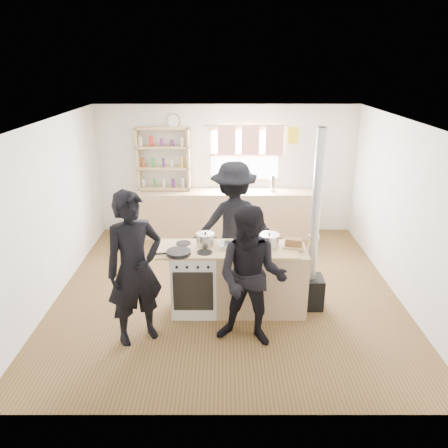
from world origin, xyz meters
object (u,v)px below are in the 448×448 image
Objects in this scene: skillet_greens at (179,252)px; person_far at (234,223)px; roast_tray at (233,245)px; person_near_right at (251,278)px; stockpot_stove at (205,240)px; stockpot_counter at (269,241)px; thermos at (273,184)px; bread_board at (294,244)px; person_near_left at (135,269)px; flue_heater at (312,264)px; cooking_island at (238,279)px.

person_far reaches higher than skillet_greens.
roast_tray is 0.79m from person_near_right.
stockpot_stove is 0.85m from stockpot_counter.
thermos reaches higher than stockpot_stove.
bread_board is (1.17, -0.05, -0.04)m from stockpot_stove.
stockpot_counter is 0.33m from bread_board.
stockpot_counter is (0.85, -0.05, 0.00)m from stockpot_stove.
roast_tray is at bearing -0.87° from person_near_left.
stockpot_stove is at bearing 139.18° from person_near_right.
skillet_greens is 0.19× the size of person_far.
flue_heater is (0.26, -2.69, -0.38)m from thermos.
flue_heater is at bearing -12.43° from person_near_left.
stockpot_stove is at bearing 168.31° from roast_tray.
flue_heater is at bearing 4.05° from roast_tray.
person_far is (-0.17, 1.68, 0.07)m from person_near_right.
roast_tray is 0.18× the size of person_near_left.
stockpot_counter is 1.80m from person_near_left.
roast_tray is at bearing -175.95° from flue_heater.
flue_heater reaches higher than person_far.
flue_heater is at bearing 57.97° from person_near_right.
skillet_greens is 0.44m from stockpot_stove.
thermos is 0.12× the size of flue_heater.
stockpot_counter is at bearing 179.64° from bread_board.
roast_tray is (-0.08, 0.01, 0.50)m from cooking_island.
bread_board is (-0.01, -2.74, -0.06)m from thermos.
stockpot_stove is 0.89× the size of stockpot_counter.
thermos is at bearing 89.80° from bread_board.
person_far is (-0.78, 0.90, -0.04)m from bread_board.
person_near_left is at bearing -160.61° from bread_board.
skillet_greens is 1.29× the size of stockpot_counter.
thermos is at bearing 94.72° from person_near_right.
flue_heater is 1.38m from person_far.
person_near_right is at bearing -80.47° from cooking_island.
stockpot_stove is (0.33, 0.29, 0.06)m from skillet_greens.
skillet_greens is 1.01× the size of roast_tray.
thermos is 3.34m from skillet_greens.
person_near_left is (-0.47, -0.46, -0.00)m from skillet_greens.
person_near_left is at bearing -150.02° from roast_tray.
bread_board is at bearing 66.67° from person_near_right.
roast_tray is at bearing -178.38° from bread_board.
thermos is 2.74m from bread_board.
stockpot_stove is 0.94m from person_far.
stockpot_counter is at bearing 4.36° from cooking_island.
skillet_greens is at bearing -165.13° from cooking_island.
roast_tray is 1.35m from person_near_left.
stockpot_stove reaches higher than bread_board.
roast_tray is at bearing -106.54° from thermos.
thermos is 0.17× the size of person_near_right.
flue_heater is (1.00, 0.08, 0.20)m from cooking_island.
person_far is at bearing 57.32° from skillet_greens.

